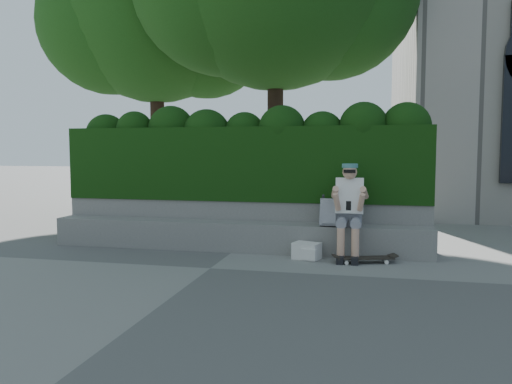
% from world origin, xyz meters
% --- Properties ---
extents(ground, '(80.00, 80.00, 0.00)m').
position_xyz_m(ground, '(0.00, 0.00, 0.00)').
color(ground, slate).
rests_on(ground, ground).
extents(bench_ledge, '(6.00, 0.45, 0.45)m').
position_xyz_m(bench_ledge, '(0.00, 1.25, 0.23)').
color(bench_ledge, gray).
rests_on(bench_ledge, ground).
extents(planter_wall, '(6.00, 0.50, 0.75)m').
position_xyz_m(planter_wall, '(0.00, 1.73, 0.38)').
color(planter_wall, gray).
rests_on(planter_wall, ground).
extents(hedge, '(6.00, 1.00, 1.20)m').
position_xyz_m(hedge, '(0.00, 1.95, 1.35)').
color(hedge, black).
rests_on(hedge, planter_wall).
extents(tree_right, '(4.82, 4.82, 7.64)m').
position_xyz_m(tree_right, '(-3.34, 5.94, 5.21)').
color(tree_right, black).
rests_on(tree_right, ground).
extents(person, '(0.40, 0.76, 1.38)m').
position_xyz_m(person, '(1.78, 1.07, 0.75)').
color(person, gray).
rests_on(person, ground).
extents(skateboard, '(0.82, 0.41, 0.08)m').
position_xyz_m(skateboard, '(2.01, 0.77, 0.07)').
color(skateboard, black).
rests_on(skateboard, ground).
extents(backpack_plaid, '(0.28, 0.17, 0.40)m').
position_xyz_m(backpack_plaid, '(1.49, 1.15, 0.65)').
color(backpack_plaid, '#B4B3B8').
rests_on(backpack_plaid, bench_ledge).
extents(backpack_ground, '(0.43, 0.36, 0.24)m').
position_xyz_m(backpack_ground, '(1.19, 0.85, 0.12)').
color(backpack_ground, silver).
rests_on(backpack_ground, ground).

